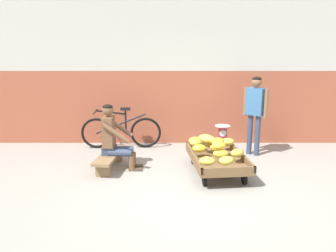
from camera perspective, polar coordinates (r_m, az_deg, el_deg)
ground_plane at (r=5.06m, az=4.18°, el=-11.76°), size 80.00×80.00×0.00m
back_wall at (r=7.56m, az=2.70°, el=9.32°), size 16.00×0.30×3.21m
banana_cart at (r=5.94m, az=7.84°, el=-5.46°), size 0.98×1.52×0.36m
banana_pile at (r=5.89m, az=7.21°, el=-3.36°), size 0.93×1.37×0.26m
low_bench at (r=6.19m, az=-9.68°, el=-5.12°), size 0.44×1.13×0.27m
vendor_seated at (r=6.07m, az=-9.01°, el=-1.85°), size 0.69×0.50×1.14m
plastic_crate at (r=6.94m, az=8.60°, el=-3.47°), size 0.36×0.28×0.30m
weighing_scale at (r=6.85m, az=8.69°, el=-1.05°), size 0.30×0.30×0.29m
bicycle_near_left at (r=7.32m, az=-7.87°, el=-0.90°), size 1.66×0.48×0.86m
customer_adult at (r=6.89m, az=13.87°, el=3.03°), size 0.40×0.35×1.53m
shopping_bag at (r=6.67m, az=10.54°, el=-4.51°), size 0.18×0.12×0.24m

